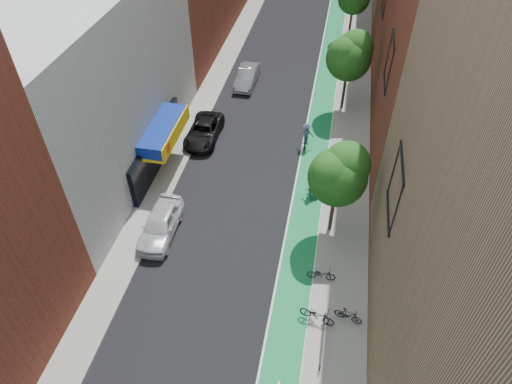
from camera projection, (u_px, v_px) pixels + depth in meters
The scene contains 16 objects.
ground at pixel (197, 365), 21.88m from camera, with size 160.00×160.00×0.00m, color black.
bike_lane at pixel (324, 95), 40.03m from camera, with size 2.00×68.00×0.01m, color #167E34.
sidewalk_left at pixel (214, 83), 41.37m from camera, with size 2.00×68.00×0.15m, color gray.
sidewalk_right at pixel (353, 97), 39.64m from camera, with size 3.00×68.00×0.15m, color gray.
building_left_white at pixel (86, 86), 29.39m from camera, with size 8.00×20.00×12.00m, color silver.
tree_near at pixel (339, 173), 25.14m from camera, with size 3.40×3.36×6.42m.
tree_mid at pixel (350, 55), 35.06m from camera, with size 3.55×3.53×6.74m.
parked_car_white at pixel (160, 224), 27.59m from camera, with size 1.90×4.72×1.61m, color silver.
parked_car_black at pixel (204, 131), 34.89m from camera, with size 2.28×4.93×1.37m, color black.
parked_car_silver at pixel (247, 77), 40.94m from camera, with size 1.59×4.55×1.50m, color #94969C.
cyclist_lane_near at pixel (312, 183), 30.17m from camera, with size 0.88×1.65×2.10m.
cyclist_lane_mid at pixel (316, 184), 30.32m from camera, with size 1.00×1.59×1.97m.
cyclist_lane_far at pixel (306, 137), 34.00m from camera, with size 1.09×1.79×2.02m.
parked_bike_near at pixel (317, 315), 23.19m from camera, with size 0.65×1.88×0.99m, color black.
parked_bike_mid at pixel (348, 315), 23.21m from camera, with size 0.42×1.48×0.89m, color black.
parked_bike_far at pixel (321, 274), 25.15m from camera, with size 0.55×1.59×0.83m, color black.
Camera 1 is at (4.74, -9.63, 21.01)m, focal length 32.00 mm.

